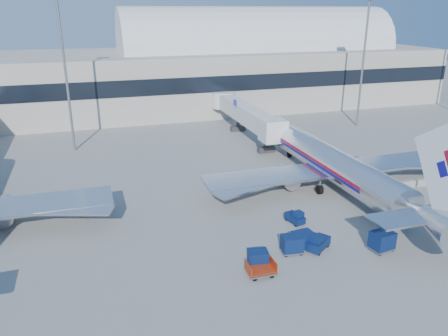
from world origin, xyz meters
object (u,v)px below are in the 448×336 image
object	(u,v)px
tug_left	(295,217)
cart_train_b	(292,244)
airliner_main	(336,165)
tug_lead	(318,242)
cart_open_red	(261,271)
barrier_far	(448,179)
tug_right	(388,209)
mast_west	(63,51)
barrier_mid	(426,182)
cart_train_c	(258,258)
cart_solo_near	(382,241)
jetbridge_near	(242,112)
cart_train_a	(303,240)
barrier_near	(404,185)
mast_east	(365,43)

from	to	relation	value
tug_left	cart_train_b	distance (m)	5.88
airliner_main	tug_lead	xyz separation A→B (m)	(-9.08, -12.21, -2.18)
tug_lead	cart_open_red	world-z (taller)	tug_lead
barrier_far	tug_right	size ratio (longest dim) A/B	1.36
mast_west	tug_lead	world-z (taller)	mast_west
barrier_mid	cart_train_c	distance (m)	28.60
tug_right	cart_solo_near	size ratio (longest dim) A/B	0.96
cart_solo_near	cart_open_red	xyz separation A→B (m)	(-11.78, -0.39, -0.53)
tug_right	mast_west	bearing A→B (deg)	172.19
jetbridge_near	cart_solo_near	size ratio (longest dim) A/B	12.02
cart_train_a	cart_train_c	xyz separation A→B (m)	(-4.99, -1.57, -0.06)
barrier_near	cart_train_c	distance (m)	25.57
barrier_mid	cart_solo_near	world-z (taller)	cart_solo_near
barrier_near	cart_train_b	size ratio (longest dim) A/B	1.48
cart_train_c	cart_train_b	bearing A→B (deg)	27.24
airliner_main	cart_open_red	size ratio (longest dim) A/B	16.10
barrier_mid	cart_train_b	bearing A→B (deg)	-157.47
mast_west	tug_right	world-z (taller)	mast_west
barrier_near	barrier_far	distance (m)	6.60
tug_right	cart_solo_near	world-z (taller)	cart_solo_near
mast_west	cart_train_a	size ratio (longest dim) A/B	11.29
tug_left	cart_solo_near	world-z (taller)	cart_solo_near
tug_right	tug_left	size ratio (longest dim) A/B	0.94
jetbridge_near	mast_west	size ratio (longest dim) A/B	1.22
tug_lead	tug_right	world-z (taller)	tug_lead
barrier_far	tug_lead	size ratio (longest dim) A/B	1.08
mast_west	tug_left	xyz separation A→B (m)	(21.36, -32.34, -14.15)
cart_train_b	cart_solo_near	world-z (taller)	cart_solo_near
barrier_near	tug_left	world-z (taller)	tug_left
tug_right	tug_left	xyz separation A→B (m)	(-10.21, 1.07, 0.04)
barrier_mid	cart_train_a	bearing A→B (deg)	-157.07
airliner_main	cart_train_a	bearing A→B (deg)	-131.39
cart_train_a	cart_open_red	world-z (taller)	cart_train_a
mast_east	cart_train_a	xyz separation A→B (m)	(-30.24, -37.11, -13.92)
jetbridge_near	barrier_far	bearing A→B (deg)	-59.45
tug_right	cart_solo_near	distance (m)	8.04
barrier_mid	cart_train_c	size ratio (longest dim) A/B	1.57
barrier_mid	barrier_far	bearing A→B (deg)	0.00
mast_west	cart_train_b	distance (m)	44.03
mast_west	barrier_mid	distance (m)	51.92
cart_train_c	cart_open_red	xyz separation A→B (m)	(-0.21, -1.21, -0.37)
cart_train_b	tug_left	bearing A→B (deg)	67.35
mast_east	mast_west	bearing A→B (deg)	180.00
barrier_far	airliner_main	bearing A→B (deg)	170.26
cart_train_a	tug_lead	bearing A→B (deg)	-33.32
cart_train_a	cart_train_c	bearing A→B (deg)	-168.76
cart_open_red	tug_right	bearing A→B (deg)	21.67
tug_left	cart_open_red	world-z (taller)	tug_left
cart_train_a	cart_train_b	bearing A→B (deg)	-170.76
mast_east	tug_right	xyz separation A→B (m)	(-18.42, -33.41, -14.19)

